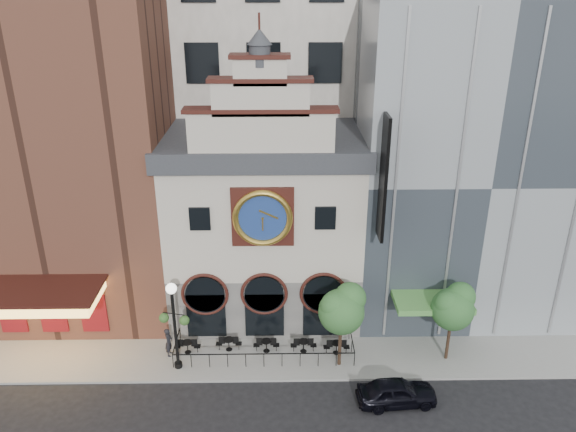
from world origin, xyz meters
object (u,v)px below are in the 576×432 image
(tree_left, at_px, (342,308))
(tree_right, at_px, (453,306))
(bistro_3, at_px, (304,345))
(pedestrian, at_px, (169,342))
(bistro_1, at_px, (229,343))
(car_right, at_px, (397,392))
(lamppost, at_px, (174,317))
(bistro_0, at_px, (187,346))
(bistro_2, at_px, (266,345))
(bistro_4, at_px, (336,347))

(tree_left, bearing_deg, tree_right, 4.07)
(bistro_3, relative_size, pedestrian, 0.86)
(bistro_1, distance_m, tree_left, 7.60)
(car_right, height_order, lamppost, lamppost)
(tree_left, bearing_deg, bistro_3, 150.47)
(bistro_0, height_order, bistro_1, same)
(car_right, xyz_separation_m, tree_left, (-2.72, 3.18, 3.27))
(bistro_3, xyz_separation_m, lamppost, (-7.39, -1.34, 3.01))
(pedestrian, distance_m, tree_left, 10.66)
(bistro_0, relative_size, bistro_1, 1.00)
(pedestrian, xyz_separation_m, lamppost, (0.71, -1.16, 2.55))
(bistro_3, height_order, pedestrian, pedestrian)
(bistro_3, xyz_separation_m, tree_right, (8.56, -0.73, 3.17))
(lamppost, height_order, tree_left, lamppost)
(bistro_2, distance_m, tree_right, 11.31)
(bistro_1, distance_m, tree_right, 13.53)
(bistro_0, xyz_separation_m, tree_right, (15.61, -0.74, 3.17))
(bistro_0, relative_size, tree_left, 0.30)
(bistro_2, relative_size, lamppost, 0.28)
(tree_left, bearing_deg, bistro_4, 96.59)
(bistro_0, xyz_separation_m, pedestrian, (-1.06, -0.20, 0.45))
(bistro_2, bearing_deg, bistro_0, -179.41)
(bistro_0, distance_m, pedestrian, 1.17)
(bistro_3, distance_m, pedestrian, 8.11)
(bistro_3, bearing_deg, tree_right, -4.87)
(bistro_3, distance_m, tree_left, 4.16)
(bistro_1, height_order, bistro_3, same)
(pedestrian, relative_size, lamppost, 0.33)
(bistro_4, height_order, tree_right, tree_right)
(bistro_0, relative_size, car_right, 0.37)
(bistro_2, relative_size, bistro_3, 1.00)
(car_right, bearing_deg, bistro_4, 29.26)
(car_right, bearing_deg, tree_right, -50.74)
(bistro_1, height_order, pedestrian, pedestrian)
(bistro_1, bearing_deg, bistro_3, -3.10)
(bistro_0, distance_m, tree_right, 15.94)
(bistro_4, distance_m, pedestrian, 10.10)
(bistro_0, bearing_deg, bistro_1, 5.36)
(bistro_4, bearing_deg, tree_right, -4.68)
(bistro_1, distance_m, bistro_3, 4.56)
(lamppost, bearing_deg, car_right, -0.99)
(car_right, xyz_separation_m, tree_right, (3.74, 3.64, 3.06))
(bistro_3, bearing_deg, lamppost, -169.71)
(bistro_3, bearing_deg, bistro_0, 179.90)
(bistro_4, distance_m, tree_left, 3.53)
(bistro_2, bearing_deg, lamppost, -164.70)
(bistro_2, xyz_separation_m, pedestrian, (-5.84, -0.25, 0.45))
(bistro_2, height_order, bistro_3, same)
(bistro_3, height_order, bistro_4, same)
(bistro_1, distance_m, bistro_4, 6.55)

